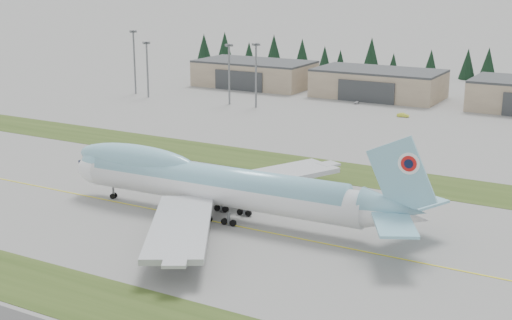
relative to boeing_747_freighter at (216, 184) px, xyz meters
The scene contains 11 objects.
ground 8.79m from the boeing_747_freighter, 151.24° to the right, with size 7000.00×7000.00×0.00m, color slate.
grass_strip_near 41.49m from the boeing_747_freighter, 96.75° to the right, with size 400.00×14.00×0.08m, color #304518.
grass_strip_far 43.18m from the boeing_747_freighter, 96.47° to the left, with size 400.00×18.00×0.08m, color #304518.
taxiway_line_main 8.79m from the boeing_747_freighter, 151.24° to the right, with size 400.00×0.40×0.02m, color yellow.
boeing_747_freighter is the anchor object (origin of this frame).
hangar_left 165.18m from the boeing_747_freighter, 116.93° to the left, with size 48.00×26.60×10.80m.
hangar_center 148.59m from the boeing_747_freighter, 97.66° to the left, with size 48.00×26.60×10.80m.
floodlight_masts 132.66m from the boeing_747_freighter, 126.91° to the left, with size 59.07×7.03×24.91m.
service_vehicle_a 131.90m from the boeing_747_freighter, 99.46° to the left, with size 1.23×3.06×1.04m, color silver.
service_vehicle_b 115.13m from the boeing_747_freighter, 89.56° to the left, with size 1.44×4.09×1.35m, color #D0D936.
conifer_belt 209.06m from the boeing_747_freighter, 92.92° to the left, with size 276.18×14.58×16.94m.
Camera 1 is at (77.92, -111.03, 48.07)m, focal length 50.00 mm.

